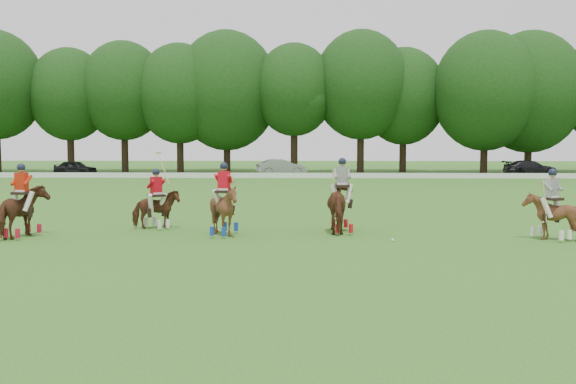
{
  "coord_description": "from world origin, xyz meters",
  "views": [
    {
      "loc": [
        1.32,
        -16.38,
        2.98
      ],
      "look_at": [
        0.69,
        4.2,
        1.4
      ],
      "focal_mm": 40.0,
      "sensor_mm": 36.0,
      "label": 1
    }
  ],
  "objects_px": {
    "polo_red_c": "(224,209)",
    "polo_stripe_a": "(342,205)",
    "polo_red_b": "(157,208)",
    "car_mid": "(281,167)",
    "polo_ball": "(393,240)",
    "polo_stripe_b": "(551,215)",
    "car_right": "(530,168)",
    "car_left": "(75,168)",
    "polo_red_a": "(22,211)"
  },
  "relations": [
    {
      "from": "polo_red_c",
      "to": "polo_stripe_a",
      "type": "bearing_deg",
      "value": 12.8
    },
    {
      "from": "polo_stripe_a",
      "to": "polo_red_b",
      "type": "bearing_deg",
      "value": 173.8
    },
    {
      "from": "car_mid",
      "to": "polo_ball",
      "type": "height_order",
      "value": "car_mid"
    },
    {
      "from": "polo_stripe_a",
      "to": "polo_stripe_b",
      "type": "relative_size",
      "value": 1.13
    },
    {
      "from": "car_right",
      "to": "polo_red_c",
      "type": "height_order",
      "value": "polo_red_c"
    },
    {
      "from": "car_left",
      "to": "polo_stripe_b",
      "type": "xyz_separation_m",
      "value": [
        29.07,
        -39.09,
        0.1
      ]
    },
    {
      "from": "polo_red_a",
      "to": "polo_ball",
      "type": "bearing_deg",
      "value": -2.38
    },
    {
      "from": "car_right",
      "to": "polo_stripe_a",
      "type": "xyz_separation_m",
      "value": [
        -19.12,
        -37.62,
        0.22
      ]
    },
    {
      "from": "car_right",
      "to": "polo_stripe_a",
      "type": "distance_m",
      "value": 42.2
    },
    {
      "from": "car_mid",
      "to": "polo_red_a",
      "type": "distance_m",
      "value": 39.63
    },
    {
      "from": "car_mid",
      "to": "polo_red_a",
      "type": "height_order",
      "value": "polo_red_a"
    },
    {
      "from": "car_left",
      "to": "polo_red_a",
      "type": "distance_m",
      "value": 41.07
    },
    {
      "from": "polo_red_c",
      "to": "car_right",
      "type": "bearing_deg",
      "value": 59.2
    },
    {
      "from": "car_right",
      "to": "polo_ball",
      "type": "distance_m",
      "value": 43.34
    },
    {
      "from": "polo_red_b",
      "to": "polo_stripe_b",
      "type": "distance_m",
      "value": 12.9
    },
    {
      "from": "polo_red_b",
      "to": "polo_red_c",
      "type": "height_order",
      "value": "polo_red_b"
    },
    {
      "from": "polo_stripe_b",
      "to": "polo_ball",
      "type": "xyz_separation_m",
      "value": [
        -4.9,
        -0.48,
        -0.73
      ]
    },
    {
      "from": "car_right",
      "to": "polo_ball",
      "type": "xyz_separation_m",
      "value": [
        -17.68,
        -39.57,
        -0.65
      ]
    },
    {
      "from": "polo_stripe_b",
      "to": "car_mid",
      "type": "bearing_deg",
      "value": 104.23
    },
    {
      "from": "car_right",
      "to": "polo_red_b",
      "type": "bearing_deg",
      "value": 141.21
    },
    {
      "from": "polo_stripe_a",
      "to": "polo_ball",
      "type": "distance_m",
      "value": 2.57
    },
    {
      "from": "polo_red_a",
      "to": "car_mid",
      "type": "bearing_deg",
      "value": 80.49
    },
    {
      "from": "car_left",
      "to": "polo_ball",
      "type": "relative_size",
      "value": 44.12
    },
    {
      "from": "car_mid",
      "to": "polo_red_b",
      "type": "distance_m",
      "value": 37.03
    },
    {
      "from": "car_left",
      "to": "polo_ball",
      "type": "height_order",
      "value": "car_left"
    },
    {
      "from": "polo_red_a",
      "to": "polo_red_b",
      "type": "height_order",
      "value": "polo_red_b"
    },
    {
      "from": "polo_red_a",
      "to": "polo_ball",
      "type": "xyz_separation_m",
      "value": [
        11.56,
        -0.48,
        -0.8
      ]
    },
    {
      "from": "car_left",
      "to": "car_mid",
      "type": "relative_size",
      "value": 0.87
    },
    {
      "from": "polo_red_a",
      "to": "car_left",
      "type": "bearing_deg",
      "value": 107.88
    },
    {
      "from": "polo_ball",
      "to": "car_left",
      "type": "bearing_deg",
      "value": 121.42
    },
    {
      "from": "car_right",
      "to": "polo_red_a",
      "type": "height_order",
      "value": "polo_red_a"
    },
    {
      "from": "polo_red_a",
      "to": "polo_stripe_b",
      "type": "height_order",
      "value": "polo_red_a"
    },
    {
      "from": "polo_red_a",
      "to": "polo_red_b",
      "type": "bearing_deg",
      "value": 29.99
    },
    {
      "from": "polo_ball",
      "to": "polo_stripe_b",
      "type": "bearing_deg",
      "value": 5.56
    },
    {
      "from": "polo_red_b",
      "to": "polo_red_a",
      "type": "bearing_deg",
      "value": -150.01
    },
    {
      "from": "car_right",
      "to": "polo_red_a",
      "type": "xyz_separation_m",
      "value": [
        -29.24,
        -39.09,
        0.15
      ]
    },
    {
      "from": "polo_red_c",
      "to": "polo_stripe_a",
      "type": "relative_size",
      "value": 0.95
    },
    {
      "from": "polo_red_b",
      "to": "polo_red_c",
      "type": "relative_size",
      "value": 1.12
    },
    {
      "from": "polo_red_a",
      "to": "polo_red_b",
      "type": "distance_m",
      "value": 4.32
    },
    {
      "from": "car_mid",
      "to": "polo_red_b",
      "type": "bearing_deg",
      "value": 159.62
    },
    {
      "from": "polo_red_b",
      "to": "polo_ball",
      "type": "distance_m",
      "value": 8.28
    },
    {
      "from": "car_left",
      "to": "car_right",
      "type": "xyz_separation_m",
      "value": [
        41.85,
        0.0,
        0.02
      ]
    },
    {
      "from": "polo_red_a",
      "to": "polo_ball",
      "type": "relative_size",
      "value": 25.9
    },
    {
      "from": "polo_red_a",
      "to": "car_right",
      "type": "bearing_deg",
      "value": 53.2
    },
    {
      "from": "polo_red_b",
      "to": "polo_stripe_b",
      "type": "relative_size",
      "value": 1.2
    },
    {
      "from": "car_right",
      "to": "polo_red_c",
      "type": "bearing_deg",
      "value": 145.04
    },
    {
      "from": "car_left",
      "to": "polo_ball",
      "type": "bearing_deg",
      "value": -134.83
    },
    {
      "from": "car_mid",
      "to": "polo_stripe_a",
      "type": "relative_size",
      "value": 1.83
    },
    {
      "from": "car_right",
      "to": "polo_ball",
      "type": "bearing_deg",
      "value": 151.76
    },
    {
      "from": "car_left",
      "to": "polo_red_a",
      "type": "height_order",
      "value": "polo_red_a"
    }
  ]
}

